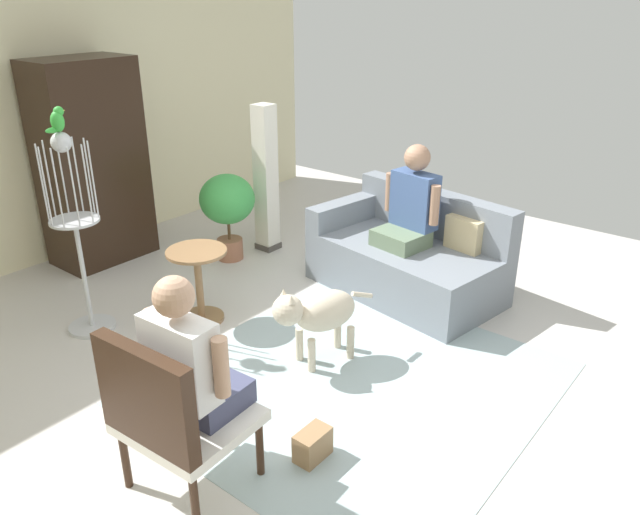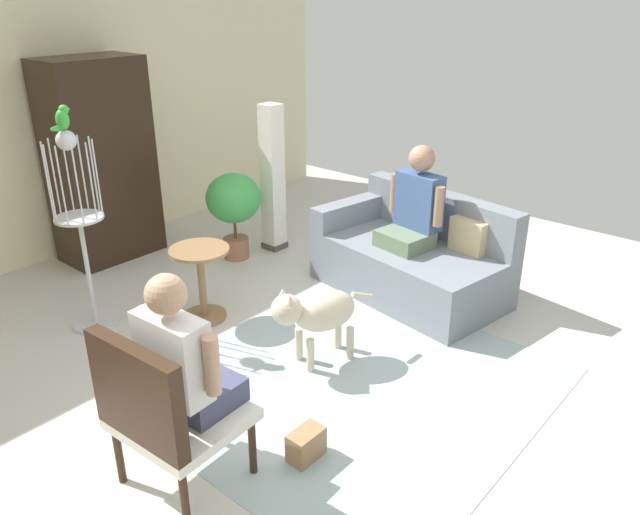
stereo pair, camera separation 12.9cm
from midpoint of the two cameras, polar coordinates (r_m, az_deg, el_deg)
The scene contains 15 objects.
ground_plane at distance 4.49m, azimuth -0.15°, elevation -10.06°, with size 7.95×7.95×0.00m, color beige.
back_wall at distance 6.52m, azimuth -24.37°, elevation 11.16°, with size 6.97×0.12×2.61m, color beige.
area_rug at distance 4.33m, azimuth 2.20°, elevation -11.45°, with size 2.46×2.34×0.01m, color #9EB2B7.
couch at distance 5.49m, azimuth 7.36°, elevation 0.04°, with size 1.15×1.74×0.85m.
armchair at distance 3.30m, azimuth -14.91°, elevation -13.55°, with size 0.62×0.66×0.96m.
person_on_couch at distance 5.27m, azimuth 7.64°, elevation 4.79°, with size 0.48×0.56×0.85m.
person_on_armchair at distance 3.26m, azimuth -13.16°, elevation -9.33°, with size 0.44×0.56×0.82m.
round_end_table at distance 5.02m, azimuth -11.81°, elevation -2.11°, with size 0.48×0.48×0.61m.
dog at distance 4.35m, azimuth -1.03°, elevation -5.07°, with size 0.77×0.43×0.62m.
bird_cage_stand at distance 4.99m, azimuth -22.04°, elevation 1.27°, with size 0.36×0.36×1.56m.
parrot at distance 4.75m, azimuth -23.74°, elevation 11.48°, with size 0.17×0.10×0.17m.
potted_plant at distance 6.05m, azimuth -9.13°, elevation 4.92°, with size 0.53×0.53×0.86m.
column_lamp at distance 6.20m, azimuth -5.60°, elevation 7.09°, with size 0.20×0.20×1.47m.
armoire_cabinet at distance 6.31m, azimuth -20.81°, elevation 8.10°, with size 0.90×0.56×1.92m, color black.
handbag at distance 3.69m, azimuth -1.73°, elevation -16.86°, with size 0.22×0.13×0.18m, color #99724C.
Camera 1 is at (-2.94, -2.29, 2.49)m, focal length 34.80 mm.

